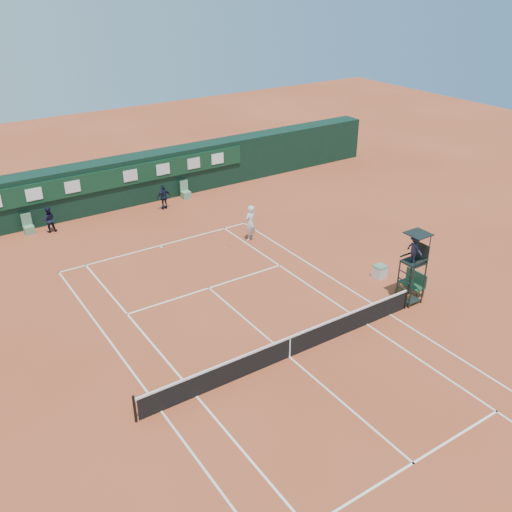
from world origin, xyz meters
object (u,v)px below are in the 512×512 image
(umpire_chair, at_px, (415,254))
(cooler, at_px, (380,272))
(tennis_net, at_px, (290,346))
(player, at_px, (250,223))
(player_bench, at_px, (414,282))

(umpire_chair, relative_size, cooler, 5.30)
(tennis_net, relative_size, player, 6.33)
(player_bench, height_order, cooler, player_bench)
(umpire_chair, xyz_separation_m, player_bench, (0.77, 0.45, -1.86))
(tennis_net, xyz_separation_m, player, (4.55, 9.80, 0.51))
(tennis_net, bearing_deg, cooler, 19.79)
(cooler, bearing_deg, player, 112.37)
(cooler, bearing_deg, umpire_chair, -102.58)
(tennis_net, xyz_separation_m, umpire_chair, (6.95, 0.31, 1.95))
(tennis_net, height_order, player_bench, same)
(umpire_chair, xyz_separation_m, player, (-2.39, 9.48, -1.44))
(umpire_chair, xyz_separation_m, cooler, (0.53, 2.38, -2.13))
(umpire_chair, bearing_deg, cooler, 77.42)
(tennis_net, bearing_deg, player_bench, 5.68)
(cooler, bearing_deg, tennis_net, -160.21)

